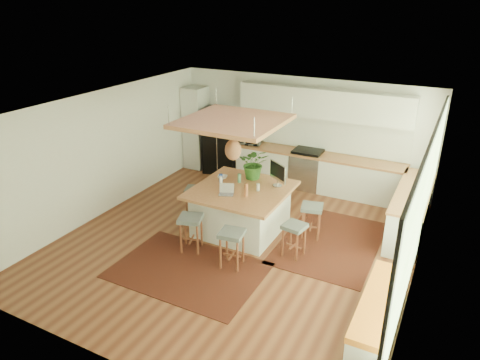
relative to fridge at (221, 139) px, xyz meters
The scene contains 36 objects.
floor 3.94m from the fridge, 55.79° to the right, with size 7.00×7.00×0.00m, color #592919.
ceiling 4.22m from the fridge, 55.79° to the right, with size 7.00×7.00×0.00m, color white.
wall_back 2.22m from the fridge, ahead, with size 6.50×6.50×0.00m, color silver.
wall_front 7.02m from the fridge, 72.11° to the right, with size 6.50×6.50×0.00m, color silver.
wall_left 3.38m from the fridge, 109.15° to the right, with size 7.00×7.00×0.00m, color silver.
wall_right 6.27m from the fridge, 30.36° to the right, with size 7.00×7.00×0.00m, color silver.
window_wall 6.25m from the fridge, 30.50° to the right, with size 0.10×6.20×2.60m, color black, non-canonical shape.
pantry 0.82m from the fridge, behind, with size 0.55×0.60×2.25m, color silver.
back_counter_base 2.74m from the fridge, ahead, with size 4.20×0.60×0.88m, color silver.
back_counter_top 2.70m from the fridge, ahead, with size 4.24×0.64×0.05m, color #9E5B38.
backsplash 2.75m from the fridge, ahead, with size 4.20×0.02×0.80m, color white.
upper_cabinets 2.97m from the fridge, ahead, with size 4.20×0.34×0.70m, color silver.
range 2.49m from the fridge, ahead, with size 0.76×0.62×1.00m, color #A5A5AA, non-canonical shape.
right_counter_base 5.24m from the fridge, 12.90° to the right, with size 0.60×2.50×0.88m, color silver.
right_counter_top 5.21m from the fridge, 12.90° to the right, with size 0.64×2.54×0.05m, color #9E5B38.
window_bench 6.75m from the fridge, 40.55° to the right, with size 0.52×2.00×0.50m, color silver, non-canonical shape.
ceiling_panel 3.51m from the fridge, 56.19° to the right, with size 1.86×1.86×0.80m, color #9E5B38, non-canonical shape.
rug_near 4.89m from the fridge, 67.59° to the right, with size 2.60×1.80×0.01m, color black.
rug_right 4.56m from the fridge, 31.80° to the right, with size 1.80×2.60×0.01m, color black.
fridge is the anchor object (origin of this frame).
island 3.38m from the fridge, 53.43° to the right, with size 1.85×1.85×0.93m, color #9E5B38, non-canonical shape.
stool_near_left 4.15m from the fridge, 68.45° to the right, with size 0.42×0.42×0.71m, color #4D5456, non-canonical shape.
stool_near_right 4.68m from the fridge, 58.16° to the right, with size 0.41×0.41×0.70m, color #4D5456, non-canonical shape.
stool_right_front 4.59m from the fridge, 43.35° to the right, with size 0.39×0.39×0.66m, color #4D5456, non-canonical shape.
stool_right_back 4.11m from the fridge, 34.33° to the right, with size 0.41×0.41×0.69m, color #4D5456, non-canonical shape.
stool_left_side 2.77m from the fridge, 72.80° to the right, with size 0.39×0.39×0.66m, color #4D5456, non-canonical shape.
laptop 3.61m from the fridge, 58.81° to the right, with size 0.29×0.30×0.21m, color #A5A5AA, non-canonical shape.
monitor 3.42m from the fridge, 40.76° to the right, with size 0.54×0.19×0.51m, color #A5A5AA, non-canonical shape.
microwave 0.92m from the fridge, ahead, with size 0.53×0.29×0.36m, color #A5A5AA.
island_plant 2.89m from the fridge, 46.39° to the right, with size 0.61×0.68×0.53m, color #1E4C19.
island_bowl 2.76m from the fridge, 59.78° to the right, with size 0.21×0.21×0.05m, color silver.
island_bottle_0 2.97m from the fridge, 60.84° to the right, with size 0.07×0.07×0.19m, color blue.
island_bottle_1 3.26m from the fridge, 60.68° to the right, with size 0.07×0.07×0.19m, color white.
island_bottle_2 3.74m from the fridge, 53.09° to the right, with size 0.07×0.07×0.19m, color #9F5835.
island_bottle_3 3.53m from the fridge, 48.38° to the right, with size 0.07×0.07×0.19m, color silver.
island_bottle_4 3.03m from the fridge, 53.65° to the right, with size 0.07×0.07×0.19m, color #579267.
Camera 1 is at (3.51, -6.68, 4.51)m, focal length 32.87 mm.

